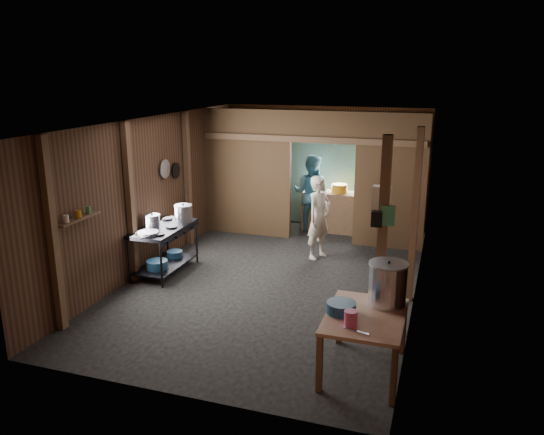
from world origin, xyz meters
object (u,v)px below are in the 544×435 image
(pink_bucket, at_px, (351,318))
(cook, at_px, (319,218))
(gas_range, at_px, (164,250))
(stock_pot, at_px, (388,285))
(prep_table, at_px, (364,343))
(yellow_tub, at_px, (339,188))
(stove_pot_large, at_px, (183,214))

(pink_bucket, height_order, cook, cook)
(gas_range, relative_size, stock_pot, 2.58)
(gas_range, relative_size, cook, 0.90)
(prep_table, bearing_deg, cook, 111.16)
(prep_table, xyz_separation_m, yellow_tub, (-1.37, 5.34, 0.59))
(stock_pot, height_order, yellow_tub, stock_pot)
(prep_table, height_order, stock_pot, stock_pot)
(yellow_tub, relative_size, cook, 0.22)
(stock_pot, distance_m, cook, 3.61)
(gas_range, bearing_deg, yellow_tub, 54.64)
(gas_range, height_order, cook, cook)
(gas_range, xyz_separation_m, pink_bucket, (3.60, -2.37, 0.39))
(stove_pot_large, relative_size, stock_pot, 0.59)
(yellow_tub, xyz_separation_m, cook, (-0.02, -1.74, -0.18))
(stove_pot_large, height_order, stock_pot, stock_pot)
(prep_table, distance_m, pink_bucket, 0.55)
(stove_pot_large, distance_m, stock_pot, 4.28)
(stove_pot_large, bearing_deg, stock_pot, -29.45)
(prep_table, xyz_separation_m, cook, (-1.39, 3.60, 0.41))
(stove_pot_large, bearing_deg, gas_range, -112.19)
(gas_range, distance_m, stove_pot_large, 0.70)
(gas_range, distance_m, prep_table, 4.24)
(stove_pot_large, relative_size, cook, 0.20)
(pink_bucket, distance_m, yellow_tub, 5.80)
(pink_bucket, bearing_deg, stove_pot_large, 140.88)
(cook, bearing_deg, prep_table, -134.11)
(prep_table, distance_m, yellow_tub, 5.55)
(prep_table, height_order, yellow_tub, yellow_tub)
(gas_range, bearing_deg, prep_table, -28.95)
(gas_range, xyz_separation_m, yellow_tub, (2.34, 3.29, 0.54))
(yellow_tub, bearing_deg, gas_range, -125.36)
(yellow_tub, bearing_deg, pink_bucket, -77.45)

